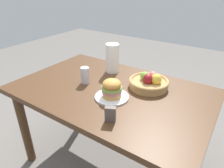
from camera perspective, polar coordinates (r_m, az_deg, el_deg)
name	(u,v)px	position (r m, az deg, el deg)	size (l,w,h in m)	color
ground_plane	(111,162)	(1.93, -0.26, -21.22)	(8.00, 8.00, 0.00)	slate
dining_table	(111,101)	(1.51, -0.31, -4.72)	(1.40, 0.90, 0.75)	#4C301C
plate	(112,97)	(1.35, -0.06, -3.64)	(0.23, 0.23, 0.01)	white
sandwich	(112,88)	(1.32, -0.06, -1.16)	(0.14, 0.14, 0.12)	tan
soda_can	(85,75)	(1.53, -7.61, 2.47)	(0.07, 0.07, 0.13)	silver
fruit_basket	(149,82)	(1.48, 10.44, 0.55)	(0.29, 0.29, 0.12)	tan
paper_towel_roll	(112,58)	(1.69, 0.10, 7.31)	(0.11, 0.11, 0.24)	white
napkin_holder	(110,114)	(1.12, -0.46, -8.51)	(0.06, 0.03, 0.09)	#594C47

